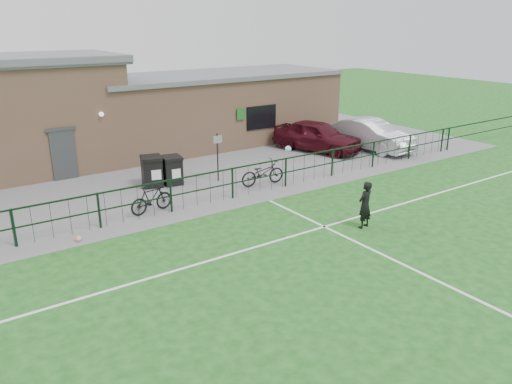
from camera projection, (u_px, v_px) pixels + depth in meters
ground at (374, 299)px, 11.95m from camera, size 90.00×90.00×0.00m
paving_strip at (149, 169)px, 22.47m from camera, size 34.00×13.00×0.02m
pitch_line_touch at (212, 205)px, 18.03m from camera, size 28.00×0.10×0.01m
pitch_line_mid at (275, 241)px, 15.06m from camera, size 28.00×0.10×0.01m
pitch_line_perp at (427, 276)px, 13.02m from camera, size 0.10×16.00×0.01m
perimeter_fence at (209, 188)px, 17.99m from camera, size 28.00×0.10×1.20m
wheelie_bin_left at (172, 171)px, 20.17m from camera, size 0.82×0.90×1.07m
wheelie_bin_right at (152, 172)px, 19.92m from camera, size 0.94×1.02×1.14m
sign_post at (218, 157)px, 20.42m from camera, size 0.06×0.06×2.00m
car_maroon at (317, 136)px, 25.29m from camera, size 3.23×4.93×1.56m
car_silver at (370, 135)px, 25.57m from camera, size 2.03×4.82×1.55m
bicycle_d at (151, 199)px, 17.17m from camera, size 1.67×0.69×0.97m
bicycle_e at (263, 173)px, 20.08m from camera, size 1.95×0.85×1.00m
goalkeeper_kick at (362, 203)px, 15.90m from camera, size 1.24×3.30×2.22m
ball_ground at (78, 239)px, 15.02m from camera, size 0.19×0.19×0.19m
clubhouse at (103, 112)px, 23.62m from camera, size 24.25×5.40×4.96m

